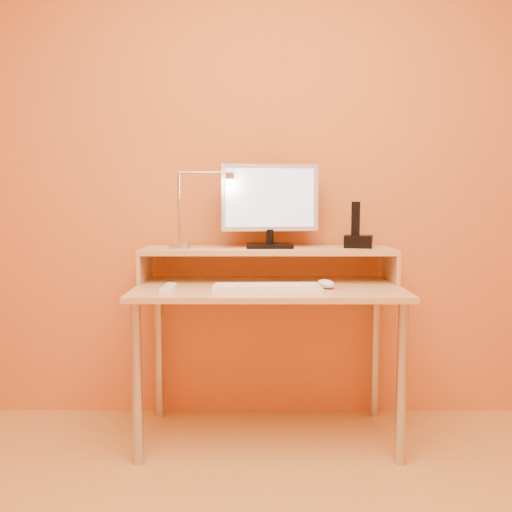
{
  "coord_description": "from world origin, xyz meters",
  "views": [
    {
      "loc": [
        -0.05,
        -1.23,
        1.12
      ],
      "look_at": [
        -0.06,
        1.13,
        0.86
      ],
      "focal_mm": 37.67,
      "sensor_mm": 36.0,
      "label": 1
    }
  ],
  "objects_px": {
    "lamp_base": "(180,246)",
    "keyboard": "(267,289)",
    "remote_control": "(168,288)",
    "mouse": "(326,284)",
    "monitor_panel": "(270,198)",
    "phone_dock": "(358,241)"
  },
  "relations": [
    {
      "from": "lamp_base",
      "to": "mouse",
      "type": "distance_m",
      "value": 0.71
    },
    {
      "from": "monitor_panel",
      "to": "phone_dock",
      "type": "xyz_separation_m",
      "value": [
        0.42,
        -0.01,
        -0.21
      ]
    },
    {
      "from": "monitor_panel",
      "to": "phone_dock",
      "type": "distance_m",
      "value": 0.47
    },
    {
      "from": "keyboard",
      "to": "mouse",
      "type": "xyz_separation_m",
      "value": [
        0.26,
        0.1,
        0.01
      ]
    },
    {
      "from": "phone_dock",
      "to": "keyboard",
      "type": "bearing_deg",
      "value": -130.05
    },
    {
      "from": "lamp_base",
      "to": "phone_dock",
      "type": "relative_size",
      "value": 0.77
    },
    {
      "from": "keyboard",
      "to": "mouse",
      "type": "bearing_deg",
      "value": 18.47
    },
    {
      "from": "monitor_panel",
      "to": "remote_control",
      "type": "height_order",
      "value": "monitor_panel"
    },
    {
      "from": "lamp_base",
      "to": "keyboard",
      "type": "xyz_separation_m",
      "value": [
        0.41,
        -0.28,
        -0.16
      ]
    },
    {
      "from": "phone_dock",
      "to": "mouse",
      "type": "relative_size",
      "value": 1.14
    },
    {
      "from": "lamp_base",
      "to": "keyboard",
      "type": "height_order",
      "value": "lamp_base"
    },
    {
      "from": "lamp_base",
      "to": "keyboard",
      "type": "relative_size",
      "value": 0.22
    },
    {
      "from": "monitor_panel",
      "to": "keyboard",
      "type": "distance_m",
      "value": 0.5
    },
    {
      "from": "monitor_panel",
      "to": "remote_control",
      "type": "distance_m",
      "value": 0.66
    },
    {
      "from": "monitor_panel",
      "to": "mouse",
      "type": "distance_m",
      "value": 0.5
    },
    {
      "from": "lamp_base",
      "to": "keyboard",
      "type": "distance_m",
      "value": 0.52
    },
    {
      "from": "keyboard",
      "to": "mouse",
      "type": "height_order",
      "value": "mouse"
    },
    {
      "from": "phone_dock",
      "to": "remote_control",
      "type": "bearing_deg",
      "value": -147.36
    },
    {
      "from": "phone_dock",
      "to": "remote_control",
      "type": "height_order",
      "value": "phone_dock"
    },
    {
      "from": "remote_control",
      "to": "mouse",
      "type": "bearing_deg",
      "value": 5.86
    },
    {
      "from": "monitor_panel",
      "to": "remote_control",
      "type": "xyz_separation_m",
      "value": [
        -0.44,
        -0.29,
        -0.39
      ]
    },
    {
      "from": "phone_dock",
      "to": "lamp_base",
      "type": "bearing_deg",
      "value": -163.02
    }
  ]
}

